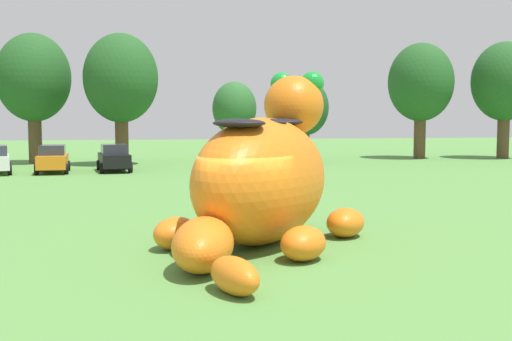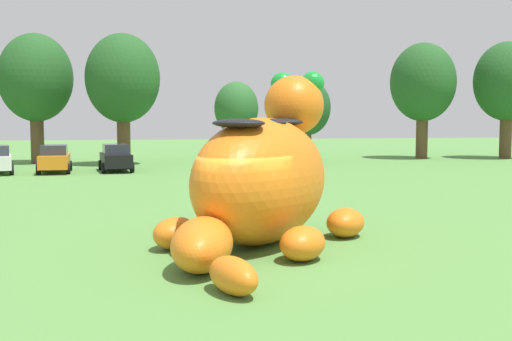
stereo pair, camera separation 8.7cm
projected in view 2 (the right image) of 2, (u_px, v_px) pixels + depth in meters
ground_plane at (243, 254)px, 16.46m from camera, size 160.00×160.00×0.00m
giant_inflatable_creature at (262, 179)px, 17.74m from camera, size 6.60×9.43×4.87m
car_orange at (55, 159)px, 39.69m from camera, size 2.17×4.21×1.72m
car_black at (116, 158)px, 40.65m from camera, size 2.38×4.30×1.72m
tree_mid_left at (36, 79)px, 46.99m from camera, size 5.33×5.33×9.47m
tree_centre_left at (123, 79)px, 45.58m from camera, size 5.23×5.23×9.28m
tree_centre at (236, 109)px, 50.89m from camera, size 3.48×3.48×6.18m
tree_centre_right at (307, 108)px, 48.94m from camera, size 3.51×3.51×6.23m
tree_mid_right at (423, 83)px, 52.54m from camera, size 5.30×5.30×9.40m
tree_right at (507, 82)px, 52.62m from camera, size 5.36×5.36×9.52m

